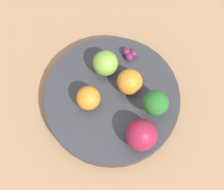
{
  "coord_description": "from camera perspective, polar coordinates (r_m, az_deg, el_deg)",
  "views": [
    {
      "loc": [
        -0.17,
        0.17,
        0.69
      ],
      "look_at": [
        0.0,
        0.0,
        0.06
      ],
      "focal_mm": 60.0,
      "sensor_mm": 36.0,
      "label": 1
    }
  ],
  "objects": [
    {
      "name": "grape_cluster",
      "position": [
        0.72,
        2.72,
        6.24
      ],
      "size": [
        0.03,
        0.03,
        0.02
      ],
      "color": "#5B1E42",
      "rests_on": "bowl"
    },
    {
      "name": "broccoli",
      "position": [
        0.65,
        6.67,
        -1.28
      ],
      "size": [
        0.05,
        0.05,
        0.06
      ],
      "color": "#99C17A",
      "rests_on": "bowl"
    },
    {
      "name": "orange_front",
      "position": [
        0.67,
        -3.63,
        -0.47
      ],
      "size": [
        0.04,
        0.04,
        0.04
      ],
      "color": "orange",
      "rests_on": "bowl"
    },
    {
      "name": "apple_green",
      "position": [
        0.69,
        -1.02,
        4.86
      ],
      "size": [
        0.05,
        0.05,
        0.05
      ],
      "color": "olive",
      "rests_on": "bowl"
    },
    {
      "name": "orange_back",
      "position": [
        0.68,
        2.72,
        2.02
      ],
      "size": [
        0.05,
        0.05,
        0.05
      ],
      "color": "orange",
      "rests_on": "bowl"
    },
    {
      "name": "apple_red",
      "position": [
        0.64,
        4.51,
        -6.09
      ],
      "size": [
        0.06,
        0.06,
        0.06
      ],
      "color": "maroon",
      "rests_on": "bowl"
    },
    {
      "name": "ground_plane",
      "position": [
        0.74,
        0.0,
        -1.53
      ],
      "size": [
        6.0,
        6.0,
        0.0
      ],
      "primitive_type": "plane",
      "color": "gray"
    },
    {
      "name": "bowl",
      "position": [
        0.7,
        0.0,
        -0.65
      ],
      "size": [
        0.25,
        0.25,
        0.03
      ],
      "color": "#2D2D33",
      "rests_on": "table_surface"
    },
    {
      "name": "table_surface",
      "position": [
        0.73,
        0.0,
        -1.27
      ],
      "size": [
        1.2,
        1.2,
        0.02
      ],
      "color": "#936D4C",
      "rests_on": "ground_plane"
    }
  ]
}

